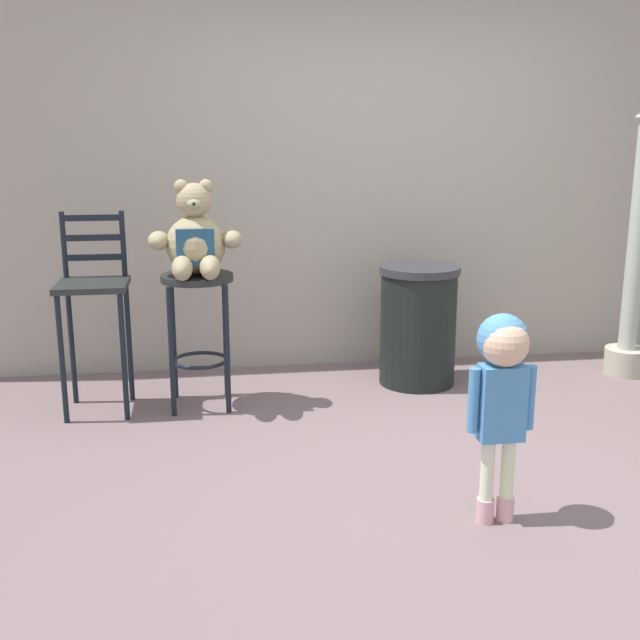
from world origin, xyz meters
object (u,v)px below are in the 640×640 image
at_px(child_walking, 502,374).
at_px(bar_stool_with_teddy, 198,311).
at_px(bar_chair_empty, 94,297).
at_px(teddy_bear, 196,241).
at_px(trash_bin, 418,325).

bearing_deg(child_walking, bar_stool_with_teddy, -20.87).
bearing_deg(bar_stool_with_teddy, child_walking, -52.68).
bearing_deg(bar_chair_empty, teddy_bear, -3.47).
distance_m(teddy_bear, trash_bin, 1.58).
bearing_deg(bar_chair_empty, bar_stool_with_teddy, -0.72).
xyz_separation_m(trash_bin, bar_chair_empty, (-2.03, -0.22, 0.30)).
bearing_deg(bar_stool_with_teddy, trash_bin, 9.07).
xyz_separation_m(bar_stool_with_teddy, bar_chair_empty, (-0.60, 0.01, 0.10)).
bearing_deg(teddy_bear, trash_bin, 10.20).
bearing_deg(bar_stool_with_teddy, bar_chair_empty, 179.28).
height_order(bar_stool_with_teddy, child_walking, child_walking).
relative_size(trash_bin, bar_chair_empty, 0.67).
distance_m(teddy_bear, child_walking, 2.09).
relative_size(teddy_bear, child_walking, 0.61).
xyz_separation_m(teddy_bear, bar_chair_empty, (-0.60, 0.04, -0.32)).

